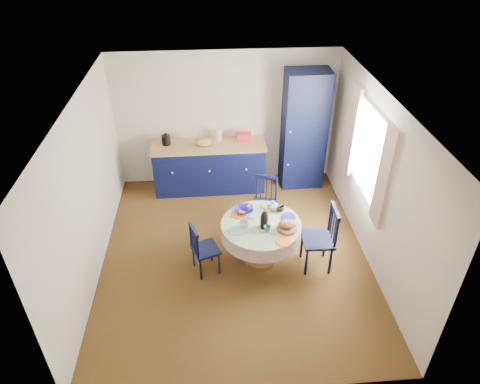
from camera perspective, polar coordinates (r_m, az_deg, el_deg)
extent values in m
plane|color=black|center=(6.68, -0.69, -8.30)|extent=(4.50, 4.50, 0.00)
plane|color=white|center=(5.33, -0.87, 12.01)|extent=(4.50, 4.50, 0.00)
cube|color=beige|center=(7.89, -1.90, 9.69)|extent=(4.00, 0.02, 2.50)
cube|color=beige|center=(6.14, -19.74, -0.15)|extent=(0.02, 4.50, 2.50)
cube|color=beige|center=(6.34, 17.58, 1.46)|extent=(0.02, 4.50, 2.50)
plane|color=white|center=(6.45, 17.06, 4.76)|extent=(0.00, 1.20, 1.20)
cube|color=beige|center=(5.85, 18.62, 1.80)|extent=(0.05, 0.34, 1.45)
cube|color=beige|center=(6.99, 14.69, 7.93)|extent=(0.05, 0.34, 1.45)
cube|color=black|center=(7.96, -4.12, 3.26)|extent=(2.00, 0.62, 0.88)
cube|color=tan|center=(7.73, -4.25, 6.19)|extent=(2.06, 0.66, 0.04)
cube|color=#A81B32|center=(7.79, 0.52, 7.35)|extent=(0.26, 0.14, 0.16)
cube|color=tan|center=(7.66, -4.98, 6.13)|extent=(0.34, 0.24, 0.02)
ellipsoid|color=#C67D4D|center=(7.63, -5.01, 6.64)|extent=(0.31, 0.20, 0.13)
cylinder|color=silver|center=(7.81, -2.91, 7.61)|extent=(0.12, 0.12, 0.22)
cube|color=black|center=(7.90, 8.51, 8.18)|extent=(0.77, 0.55, 2.20)
cylinder|color=white|center=(7.55, 6.73, 7.96)|extent=(0.04, 0.02, 0.04)
cylinder|color=white|center=(7.86, 6.41, 3.64)|extent=(0.04, 0.02, 0.04)
cylinder|color=#563318|center=(6.58, 2.67, -8.84)|extent=(0.47, 0.47, 0.05)
cylinder|color=#563318|center=(6.37, 2.74, -6.74)|extent=(0.10, 0.10, 0.62)
cylinder|color=#563318|center=(6.16, 2.82, -4.43)|extent=(1.10, 1.10, 0.03)
cylinder|color=silver|center=(6.22, 2.80, -5.12)|extent=(1.16, 1.16, 0.22)
cylinder|color=white|center=(6.15, 2.83, -4.28)|extent=(1.16, 1.16, 0.01)
cylinder|color=#9ACECB|center=(6.01, -0.43, -5.15)|extent=(0.22, 0.22, 0.01)
cylinder|color=orange|center=(5.85, 5.81, -6.60)|extent=(0.22, 0.22, 0.01)
cylinder|color=navy|center=(6.29, 6.46, -3.33)|extent=(0.22, 0.22, 0.01)
cylinder|color=#84B471|center=(6.50, 3.63, -1.77)|extent=(0.22, 0.22, 0.01)
cylinder|color=orange|center=(6.30, -0.23, -3.00)|extent=(0.22, 0.22, 0.01)
cylinder|color=#8F6039|center=(6.05, 6.28, -4.84)|extent=(0.28, 0.28, 0.05)
ellipsoid|color=#C67D4D|center=(6.00, 6.33, -4.25)|extent=(0.26, 0.16, 0.11)
cube|color=silver|center=(6.23, 1.55, -3.34)|extent=(0.10, 0.07, 0.04)
cylinder|color=black|center=(6.26, -2.79, -9.54)|extent=(0.03, 0.03, 0.38)
cylinder|color=black|center=(6.46, -3.81, -7.85)|extent=(0.03, 0.03, 0.38)
cylinder|color=black|center=(6.19, -5.26, -10.25)|extent=(0.03, 0.03, 0.38)
cylinder|color=black|center=(6.40, -6.20, -8.52)|extent=(0.03, 0.03, 0.38)
cube|color=black|center=(6.18, -4.60, -7.61)|extent=(0.46, 0.47, 0.04)
cylinder|color=black|center=(5.90, -5.64, -7.37)|extent=(0.03, 0.03, 0.42)
cylinder|color=black|center=(6.12, -6.59, -5.65)|extent=(0.03, 0.03, 0.42)
cube|color=black|center=(5.89, -6.24, -5.05)|extent=(0.15, 0.33, 0.05)
cylinder|color=black|center=(5.96, -5.86, -7.08)|extent=(0.02, 0.02, 0.35)
cylinder|color=black|center=(6.02, -6.12, -6.62)|extent=(0.02, 0.02, 0.35)
cylinder|color=black|center=(6.08, -6.36, -6.17)|extent=(0.02, 0.02, 0.35)
cylinder|color=black|center=(7.00, 1.60, -3.82)|extent=(0.03, 0.03, 0.41)
cylinder|color=black|center=(6.95, 4.25, -4.19)|extent=(0.03, 0.03, 0.41)
cylinder|color=black|center=(7.24, 2.10, -2.37)|extent=(0.03, 0.03, 0.41)
cylinder|color=black|center=(7.20, 4.65, -2.71)|extent=(0.03, 0.03, 0.41)
cube|color=black|center=(6.96, 3.21, -1.78)|extent=(0.50, 0.49, 0.04)
cylinder|color=black|center=(6.99, 2.21, 0.74)|extent=(0.03, 0.03, 0.46)
cylinder|color=black|center=(6.95, 4.85, 0.40)|extent=(0.03, 0.03, 0.46)
cube|color=black|center=(6.85, 3.58, 2.04)|extent=(0.36, 0.15, 0.06)
cylinder|color=black|center=(6.99, 2.82, 0.53)|extent=(0.02, 0.02, 0.38)
cylinder|color=black|center=(6.98, 3.52, 0.44)|extent=(0.02, 0.02, 0.38)
cylinder|color=black|center=(6.97, 4.22, 0.35)|extent=(0.02, 0.02, 0.38)
cylinder|color=black|center=(6.55, 8.24, -7.00)|extent=(0.04, 0.04, 0.47)
cylinder|color=black|center=(6.28, 8.84, -9.22)|extent=(0.04, 0.04, 0.47)
cylinder|color=black|center=(6.62, 11.24, -6.83)|extent=(0.04, 0.04, 0.47)
cylinder|color=black|center=(6.36, 11.97, -9.01)|extent=(0.04, 0.04, 0.47)
cube|color=black|center=(6.28, 10.31, -6.25)|extent=(0.45, 0.47, 0.04)
cylinder|color=black|center=(6.31, 11.95, -3.24)|extent=(0.04, 0.04, 0.52)
cylinder|color=black|center=(6.03, 12.75, -5.37)|extent=(0.04, 0.04, 0.52)
cube|color=black|center=(6.02, 12.61, -2.49)|extent=(0.05, 0.42, 0.07)
cylinder|color=black|center=(6.25, 12.10, -3.89)|extent=(0.02, 0.02, 0.44)
cylinder|color=black|center=(6.18, 12.31, -4.44)|extent=(0.02, 0.02, 0.44)
cylinder|color=black|center=(6.10, 12.53, -5.02)|extent=(0.02, 0.02, 0.44)
imported|color=silver|center=(6.04, 0.51, -4.34)|extent=(0.13, 0.13, 0.11)
imported|color=#2F7173|center=(5.98, 3.65, -4.92)|extent=(0.10, 0.10, 0.09)
imported|color=black|center=(6.38, 5.42, -2.18)|extent=(0.12, 0.12, 0.10)
imported|color=silver|center=(6.37, 1.40, -2.12)|extent=(0.09, 0.09, 0.08)
imported|color=navy|center=(6.35, 0.56, -2.39)|extent=(0.27, 0.27, 0.07)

